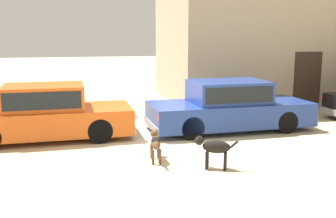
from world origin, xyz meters
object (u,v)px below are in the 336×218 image
(parked_sedan_nearest, at_px, (46,113))
(stray_dog_spotted, at_px, (213,147))
(parked_sedan_second, at_px, (229,106))
(stray_dog_tan, at_px, (156,142))

(parked_sedan_nearest, relative_size, stray_dog_spotted, 5.11)
(parked_sedan_nearest, height_order, stray_dog_spotted, parked_sedan_nearest)
(parked_sedan_second, distance_m, stray_dog_tan, 3.57)
(stray_dog_spotted, bearing_deg, parked_sedan_nearest, -18.78)
(stray_dog_spotted, xyz_separation_m, stray_dog_tan, (-1.06, 0.77, -0.04))
(parked_sedan_nearest, bearing_deg, parked_sedan_second, -2.25)
(parked_sedan_second, relative_size, stray_dog_tan, 4.54)
(parked_sedan_nearest, bearing_deg, stray_dog_spotted, -44.19)
(stray_dog_tan, bearing_deg, parked_sedan_nearest, 51.20)
(parked_sedan_second, relative_size, stray_dog_spotted, 5.36)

